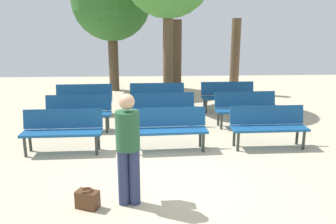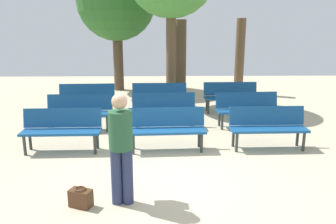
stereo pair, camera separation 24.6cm
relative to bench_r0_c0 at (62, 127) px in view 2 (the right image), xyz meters
name	(u,v)px [view 2 (the right image)]	position (x,y,z in m)	size (l,w,h in m)	color
ground_plane	(171,182)	(2.21, -1.53, -0.50)	(24.00, 24.00, 0.00)	#BCAD8E
bench_r0_c0	(62,127)	(0.00, 0.00, 0.00)	(1.61, 0.51, 0.87)	navy
bench_r0_c1	(167,126)	(2.16, 0.03, 0.00)	(1.62, 0.56, 0.87)	navy
bench_r0_c2	(268,125)	(4.30, 0.09, 0.00)	(1.61, 0.51, 0.87)	navy
bench_r1_c0	(79,110)	(0.03, 1.47, 0.00)	(1.61, 0.52, 0.87)	navy
bench_r1_c1	(164,108)	(2.12, 1.60, 0.00)	(1.63, 0.58, 0.87)	navy
bench_r1_c2	(248,107)	(4.25, 1.66, 0.00)	(1.62, 0.57, 0.87)	navy
bench_r2_c0	(87,97)	(-0.12, 3.01, 0.00)	(1.62, 0.55, 0.87)	navy
bench_r2_c1	(159,96)	(2.00, 3.10, 0.00)	(1.60, 0.50, 0.87)	navy
bench_r2_c2	(231,95)	(4.13, 3.22, 0.00)	(1.61, 0.51, 0.87)	navy
tree_0	(240,57)	(4.98, 5.98, 0.88)	(0.34, 0.34, 2.77)	brown
tree_2	(116,2)	(0.37, 6.81, 2.88)	(2.98, 2.98, 4.90)	#4C3A28
tree_3	(181,55)	(2.83, 6.76, 0.86)	(0.43, 0.43, 2.73)	#4C3A28
visitor_with_backpack	(121,142)	(1.47, -2.16, 0.43)	(0.35, 0.53, 1.65)	navy
handbag	(81,198)	(0.88, -2.29, -0.37)	(0.36, 0.28, 0.29)	#4C2D19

